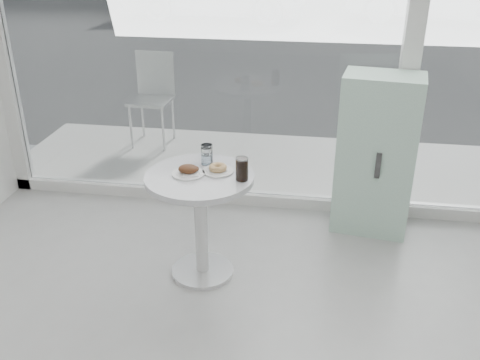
% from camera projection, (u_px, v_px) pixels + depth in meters
% --- Properties ---
extents(room_shell, '(6.00, 6.00, 6.00)m').
position_uv_depth(room_shell, '(130.00, 203.00, 0.73)').
color(room_shell, silver).
rests_on(room_shell, ground).
extents(storefront, '(5.00, 0.14, 3.00)m').
position_uv_depth(storefront, '(303.00, 4.00, 3.97)').
color(storefront, silver).
rests_on(storefront, ground).
extents(main_table, '(0.72, 0.72, 0.77)m').
position_uv_depth(main_table, '(200.00, 204.00, 3.58)').
color(main_table, silver).
rests_on(main_table, ground).
extents(patio_deck, '(5.60, 1.60, 0.05)m').
position_uv_depth(patio_deck, '(291.00, 166.00, 5.43)').
color(patio_deck, beige).
rests_on(patio_deck, ground).
extents(street, '(40.00, 24.00, 0.00)m').
position_uv_depth(street, '(318.00, 5.00, 16.30)').
color(street, '#3C3C3C').
rests_on(street, ground).
extents(mint_cabinet, '(0.63, 0.47, 1.26)m').
position_uv_depth(mint_cabinet, '(376.00, 155.00, 4.13)').
color(mint_cabinet, '#90B8A3').
rests_on(mint_cabinet, ground).
extents(patio_chair, '(0.44, 0.44, 0.98)m').
position_uv_depth(patio_chair, '(153.00, 92.00, 5.76)').
color(patio_chair, silver).
rests_on(patio_chair, patio_deck).
extents(plate_fritter, '(0.22, 0.22, 0.07)m').
position_uv_depth(plate_fritter, '(189.00, 171.00, 3.48)').
color(plate_fritter, silver).
rests_on(plate_fritter, main_table).
extents(plate_donut, '(0.21, 0.21, 0.05)m').
position_uv_depth(plate_donut, '(218.00, 169.00, 3.51)').
color(plate_donut, silver).
rests_on(plate_donut, main_table).
extents(water_tumbler_a, '(0.07, 0.07, 0.12)m').
position_uv_depth(water_tumbler_a, '(206.00, 157.00, 3.62)').
color(water_tumbler_a, white).
rests_on(water_tumbler_a, main_table).
extents(water_tumbler_b, '(0.08, 0.08, 0.13)m').
position_uv_depth(water_tumbler_b, '(207.00, 155.00, 3.63)').
color(water_tumbler_b, white).
rests_on(water_tumbler_b, main_table).
extents(cola_glass, '(0.08, 0.08, 0.15)m').
position_uv_depth(cola_glass, '(242.00, 169.00, 3.38)').
color(cola_glass, white).
rests_on(cola_glass, main_table).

